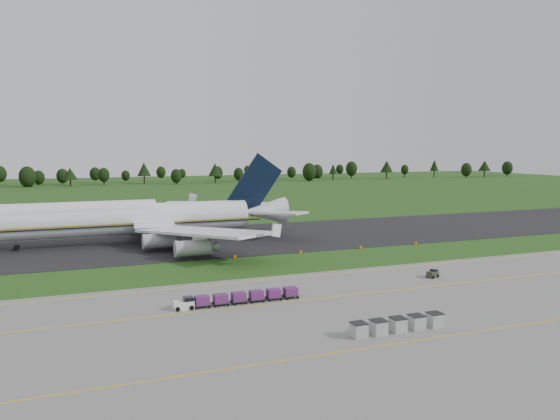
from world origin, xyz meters
name	(u,v)px	position (x,y,z in m)	size (l,w,h in m)	color
ground	(252,266)	(0.00, 0.00, 0.00)	(600.00, 600.00, 0.00)	#214715
apron	(348,328)	(0.00, -34.00, 0.03)	(300.00, 52.00, 0.06)	slate
taxiway	(211,240)	(0.00, 28.00, 0.04)	(300.00, 40.00, 0.08)	black
apron_markings	(321,311)	(0.00, -26.98, 0.06)	(300.00, 30.20, 0.01)	#E0AF0D
tree_line	(107,173)	(-8.93, 218.65, 6.32)	(528.91, 24.12, 11.97)	black
aircraft	(131,218)	(-16.49, 29.90, 5.33)	(66.01, 64.87, 18.68)	white
baggage_train	(236,298)	(-8.77, -20.42, 0.84)	(16.39, 1.49, 1.43)	white
utility_cart	(432,274)	(23.32, -17.66, 0.54)	(2.04, 1.59, 0.98)	#2C3122
uld_row	(398,325)	(4.44, -36.95, 0.85)	(11.19, 1.59, 1.58)	#A0A0A0
edge_markers	(331,250)	(18.64, 7.50, 0.27)	(39.21, 0.30, 0.60)	#F55D07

